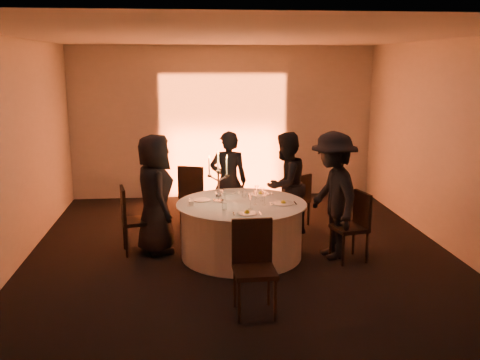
{
  "coord_description": "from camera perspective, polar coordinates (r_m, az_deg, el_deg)",
  "views": [
    {
      "loc": [
        -0.74,
        -7.1,
        2.66
      ],
      "look_at": [
        0.0,
        0.2,
        1.05
      ],
      "focal_mm": 40.0,
      "sensor_mm": 36.0,
      "label": 1
    }
  ],
  "objects": [
    {
      "name": "ceiling",
      "position": [
        7.15,
        0.17,
        15.09
      ],
      "size": [
        7.0,
        7.0,
        0.0
      ],
      "primitive_type": "plane",
      "rotation": [
        3.14,
        0.0,
        0.0
      ],
      "color": "silver",
      "rests_on": "wall_back"
    },
    {
      "name": "chair_right",
      "position": [
        7.48,
        12.12,
        -4.42
      ],
      "size": [
        0.5,
        0.5,
        0.95
      ],
      "rotation": [
        0.0,
        0.0,
        -1.35
      ],
      "color": "black",
      "rests_on": "floor"
    },
    {
      "name": "uplighter_fixture",
      "position": [
        10.66,
        -1.63,
        -1.8
      ],
      "size": [
        0.25,
        0.12,
        0.1
      ],
      "primitive_type": "cube",
      "color": "black",
      "rests_on": "floor"
    },
    {
      "name": "chair_front",
      "position": [
        5.83,
        1.45,
        -8.62
      ],
      "size": [
        0.46,
        0.46,
        1.02
      ],
      "rotation": [
        0.0,
        0.0,
        0.03
      ],
      "color": "black",
      "rests_on": "floor"
    },
    {
      "name": "wine_glass_f",
      "position": [
        7.04,
        1.12,
        -2.05
      ],
      "size": [
        0.07,
        0.07,
        0.19
      ],
      "color": "white",
      "rests_on": "banquet_table"
    },
    {
      "name": "wine_glass_e",
      "position": [
        7.36,
        -1.97,
        -1.42
      ],
      "size": [
        0.07,
        0.07,
        0.19
      ],
      "color": "white",
      "rests_on": "banquet_table"
    },
    {
      "name": "chair_back_right",
      "position": [
        8.87,
        6.22,
        -1.85
      ],
      "size": [
        0.54,
        0.54,
        0.88
      ],
      "rotation": [
        0.0,
        0.0,
        -2.49
      ],
      "color": "black",
      "rests_on": "floor"
    },
    {
      "name": "plate_back_right",
      "position": [
        7.85,
        2.23,
        -1.43
      ],
      "size": [
        0.35,
        0.27,
        0.08
      ],
      "color": "white",
      "rests_on": "banquet_table"
    },
    {
      "name": "floor",
      "position": [
        7.62,
        0.15,
        -8.06
      ],
      "size": [
        7.0,
        7.0,
        0.0
      ],
      "primitive_type": "plane",
      "color": "black",
      "rests_on": "ground"
    },
    {
      "name": "banquet_table",
      "position": [
        7.5,
        0.16,
        -5.3
      ],
      "size": [
        1.8,
        1.8,
        0.77
      ],
      "color": "black",
      "rests_on": "floor"
    },
    {
      "name": "plate_front",
      "position": [
        6.85,
        0.75,
        -3.48
      ],
      "size": [
        0.36,
        0.25,
        0.08
      ],
      "color": "white",
      "rests_on": "banquet_table"
    },
    {
      "name": "tumbler_a",
      "position": [
        7.69,
        0.45,
        -1.52
      ],
      "size": [
        0.07,
        0.07,
        0.09
      ],
      "primitive_type": "cylinder",
      "color": "white",
      "rests_on": "banquet_table"
    },
    {
      "name": "candelabra",
      "position": [
        7.4,
        -2.33,
        -0.45
      ],
      "size": [
        0.3,
        0.14,
        0.72
      ],
      "color": "silver",
      "rests_on": "banquet_table"
    },
    {
      "name": "chair_left",
      "position": [
        7.72,
        -11.48,
        -3.8
      ],
      "size": [
        0.5,
        0.5,
        0.96
      ],
      "rotation": [
        0.0,
        0.0,
        1.77
      ],
      "color": "black",
      "rests_on": "floor"
    },
    {
      "name": "wall_back",
      "position": [
        10.69,
        -1.8,
        6.15
      ],
      "size": [
        7.0,
        0.0,
        7.0
      ],
      "primitive_type": "plane",
      "rotation": [
        1.57,
        0.0,
        0.0
      ],
      "color": "beige",
      "rests_on": "floor"
    },
    {
      "name": "wine_glass_d",
      "position": [
        7.25,
        2.61,
        -1.62
      ],
      "size": [
        0.07,
        0.07,
        0.19
      ],
      "color": "white",
      "rests_on": "banquet_table"
    },
    {
      "name": "tumbler_b",
      "position": [
        7.03,
        -1.68,
        -2.85
      ],
      "size": [
        0.07,
        0.07,
        0.09
      ],
      "primitive_type": "cylinder",
      "color": "white",
      "rests_on": "banquet_table"
    },
    {
      "name": "guest_left",
      "position": [
        7.64,
        -9.04,
        -1.49
      ],
      "size": [
        0.73,
        0.94,
        1.7
      ],
      "primitive_type": "imported",
      "rotation": [
        0.0,
        0.0,
        1.82
      ],
      "color": "black",
      "rests_on": "floor"
    },
    {
      "name": "tumbler_c",
      "position": [
        7.54,
        -1.82,
        -1.8
      ],
      "size": [
        0.07,
        0.07,
        0.09
      ],
      "primitive_type": "cylinder",
      "color": "white",
      "rests_on": "banquet_table"
    },
    {
      "name": "guest_back_left",
      "position": [
        8.51,
        -1.23,
        -0.17
      ],
      "size": [
        0.62,
        0.43,
        1.63
      ],
      "primitive_type": "imported",
      "rotation": [
        0.0,
        0.0,
        3.07
      ],
      "color": "black",
      "rests_on": "floor"
    },
    {
      "name": "chair_back_left",
      "position": [
        8.96,
        -5.02,
        -1.16
      ],
      "size": [
        0.57,
        0.57,
        1.01
      ],
      "rotation": [
        0.0,
        0.0,
        2.79
      ],
      "color": "black",
      "rests_on": "floor"
    },
    {
      "name": "wine_glass_c",
      "position": [
        7.28,
        1.63,
        -1.57
      ],
      "size": [
        0.07,
        0.07,
        0.19
      ],
      "color": "white",
      "rests_on": "banquet_table"
    },
    {
      "name": "wall_front",
      "position": [
        3.86,
        5.59,
        -5.22
      ],
      "size": [
        7.0,
        0.0,
        7.0
      ],
      "primitive_type": "plane",
      "rotation": [
        -1.57,
        0.0,
        0.0
      ],
      "color": "beige",
      "rests_on": "floor"
    },
    {
      "name": "wine_glass_a",
      "position": [
        7.58,
        1.78,
        -1.01
      ],
      "size": [
        0.07,
        0.07,
        0.19
      ],
      "color": "white",
      "rests_on": "banquet_table"
    },
    {
      "name": "plate_left",
      "position": [
        7.53,
        -4.09,
        -2.15
      ],
      "size": [
        0.36,
        0.25,
        0.01
      ],
      "color": "white",
      "rests_on": "banquet_table"
    },
    {
      "name": "wall_left",
      "position": [
        7.54,
        -23.16,
        2.52
      ],
      "size": [
        0.0,
        7.0,
        7.0
      ],
      "primitive_type": "plane",
      "rotation": [
        1.57,
        0.0,
        1.57
      ],
      "color": "beige",
      "rests_on": "floor"
    },
    {
      "name": "coffee_cup",
      "position": [
        7.27,
        -5.22,
        -2.52
      ],
      "size": [
        0.11,
        0.11,
        0.07
      ],
      "color": "white",
      "rests_on": "banquet_table"
    },
    {
      "name": "guest_back_right",
      "position": [
        8.29,
        4.85,
        -0.52
      ],
      "size": [
        1.0,
        0.99,
        1.64
      ],
      "primitive_type": "imported",
      "rotation": [
        0.0,
        0.0,
        -2.4
      ],
      "color": "black",
      "rests_on": "floor"
    },
    {
      "name": "wall_right",
      "position": [
        8.11,
        21.78,
        3.26
      ],
      "size": [
        0.0,
        7.0,
        7.0
      ],
      "primitive_type": "plane",
      "rotation": [
        1.57,
        0.0,
        -1.57
      ],
      "color": "beige",
      "rests_on": "floor"
    },
    {
      "name": "guest_right",
      "position": [
        7.44,
        9.88,
        -1.64
      ],
      "size": [
        0.8,
        1.21,
        1.76
      ],
      "primitive_type": "imported",
      "rotation": [
        0.0,
        0.0,
        -1.44
      ],
      "color": "black",
      "rests_on": "floor"
    },
    {
      "name": "plate_right",
      "position": [
        7.36,
        4.63,
        -2.43
      ],
      "size": [
        0.36,
        0.3,
        0.08
      ],
      "color": "white",
      "rests_on": "banquet_table"
    },
    {
      "name": "plate_back_left",
      "position": [
        7.94,
        -1.36,
        -1.35
      ],
      "size": [
        0.36,
        0.25,
        0.01
      ],
      "color": "white",
      "rests_on": "banquet_table"
    },
    {
      "name": "wine_glass_b",
      "position": [
        7.45,
        2.39,
        -1.24
      ],
      "size": [
        0.07,
        0.07,
        0.19
      ],
      "color": "white",
      "rests_on": "banquet_table"
    }
  ]
}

